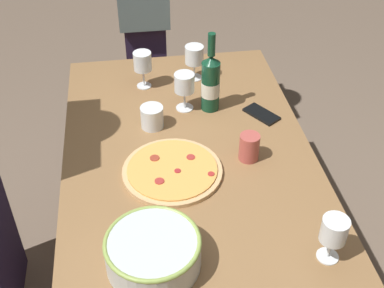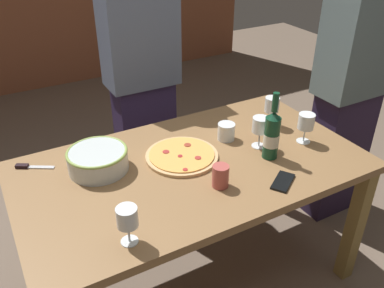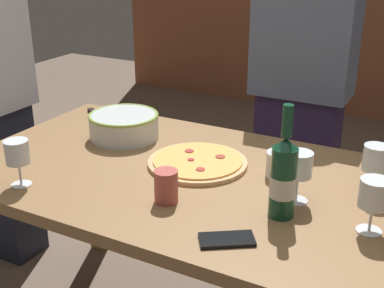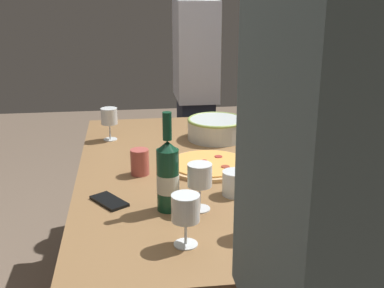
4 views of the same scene
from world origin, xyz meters
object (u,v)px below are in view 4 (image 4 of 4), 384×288
object	(u,v)px
wine_glass_far_right	(186,209)
person_guest_right	(195,94)
wine_glass_far_left	(261,199)
dining_table	(192,191)
cup_amber	(140,162)
cup_ceramic	(235,183)
wine_glass_near_pizza	(109,118)
cell_phone	(109,201)
pizza_knife	(238,121)
serving_bowl	(216,128)
wine_bottle	(168,175)
pizza	(209,165)
wine_glass_by_bottle	(200,178)

from	to	relation	value
wine_glass_far_right	person_guest_right	bearing A→B (deg)	171.19
wine_glass_far_left	person_guest_right	distance (m)	1.70
dining_table	cup_amber	size ratio (longest dim) A/B	15.91
cup_amber	cup_ceramic	distance (m)	0.40
wine_glass_near_pizza	cell_phone	bearing A→B (deg)	0.98
cell_phone	pizza_knife	distance (m)	1.14
serving_bowl	cup_ceramic	size ratio (longest dim) A/B	3.10
serving_bowl	wine_glass_far_left	world-z (taller)	wine_glass_far_left
serving_bowl	wine_glass_far_right	distance (m)	1.02
wine_glass_far_right	pizza_knife	world-z (taller)	wine_glass_far_right
wine_bottle	person_guest_right	bearing A→B (deg)	168.76
dining_table	person_guest_right	distance (m)	1.17
wine_glass_far_left	cup_ceramic	size ratio (longest dim) A/B	1.84
wine_glass_far_right	dining_table	bearing A→B (deg)	170.75
dining_table	pizza_knife	xyz separation A→B (m)	(-0.66, 0.33, 0.10)
pizza	cup_amber	distance (m)	0.28
wine_bottle	cell_phone	distance (m)	0.24
wine_glass_by_bottle	dining_table	bearing A→B (deg)	176.36
serving_bowl	wine_glass_by_bottle	bearing A→B (deg)	-14.13
wine_glass_near_pizza	cup_amber	world-z (taller)	wine_glass_near_pizza
cup_amber	cell_phone	distance (m)	0.28
person_guest_right	cup_amber	bearing A→B (deg)	-9.40
dining_table	cup_ceramic	distance (m)	0.32
wine_glass_by_bottle	person_guest_right	xyz separation A→B (m)	(-1.51, 0.20, -0.06)
dining_table	wine_bottle	distance (m)	0.43
wine_glass_far_left	person_guest_right	xyz separation A→B (m)	(-1.70, 0.05, -0.06)
wine_glass_far_left	cell_phone	world-z (taller)	wine_glass_far_left
pizza	pizza_knife	xyz separation A→B (m)	(-0.65, 0.26, -0.00)
wine_glass_far_left	cup_amber	bearing A→B (deg)	-147.88
dining_table	wine_glass_far_left	bearing A→B (deg)	12.92
dining_table	wine_bottle	bearing A→B (deg)	-19.53
dining_table	serving_bowl	xyz separation A→B (m)	(-0.39, 0.17, 0.15)
cup_amber	pizza_knife	world-z (taller)	cup_amber
dining_table	cup_ceramic	xyz separation A→B (m)	(0.26, 0.12, 0.14)
dining_table	pizza_knife	bearing A→B (deg)	153.44
wine_glass_near_pizza	serving_bowl	bearing A→B (deg)	84.35
cup_amber	cell_phone	size ratio (longest dim) A/B	0.70
wine_glass_far_left	cell_phone	xyz separation A→B (m)	(-0.28, -0.45, -0.11)
serving_bowl	wine_bottle	world-z (taller)	wine_bottle
wine_glass_by_bottle	cell_phone	xyz separation A→B (m)	(-0.09, -0.30, -0.11)
wine_glass_far_left	pizza	bearing A→B (deg)	-174.35
pizza_knife	wine_bottle	bearing A→B (deg)	-24.21
wine_glass_far_right	wine_glass_far_left	bearing A→B (deg)	99.05
wine_glass_near_pizza	cup_ceramic	world-z (taller)	wine_glass_near_pizza
dining_table	wine_glass_by_bottle	distance (m)	0.42
wine_glass_near_pizza	pizza_knife	distance (m)	0.71
cell_phone	cup_amber	bearing A→B (deg)	32.06
wine_bottle	wine_glass_far_right	distance (m)	0.24
wine_glass_near_pizza	cup_amber	bearing A→B (deg)	15.11
cup_amber	cup_ceramic	xyz separation A→B (m)	(0.24, 0.32, -0.01)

